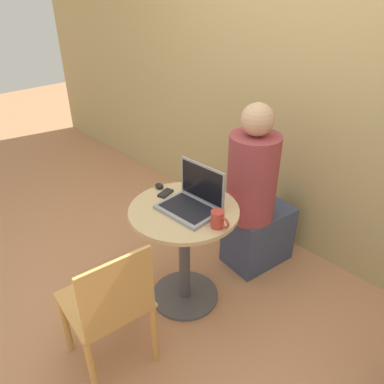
{
  "coord_description": "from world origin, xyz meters",
  "views": [
    {
      "loc": [
        1.37,
        -1.23,
        1.89
      ],
      "look_at": [
        0.02,
        0.05,
        0.8
      ],
      "focal_mm": 35.0,
      "sensor_mm": 36.0,
      "label": 1
    }
  ],
  "objects_px": {
    "person_seated": "(255,203)",
    "laptop": "(193,200)",
    "cell_phone": "(166,193)",
    "chair_empty": "(110,307)"
  },
  "relations": [
    {
      "from": "chair_empty",
      "to": "person_seated",
      "type": "bearing_deg",
      "value": 91.66
    },
    {
      "from": "chair_empty",
      "to": "laptop",
      "type": "bearing_deg",
      "value": 97.07
    },
    {
      "from": "laptop",
      "to": "person_seated",
      "type": "xyz_separation_m",
      "value": [
        0.05,
        0.55,
        -0.24
      ]
    },
    {
      "from": "laptop",
      "to": "person_seated",
      "type": "bearing_deg",
      "value": 85.27
    },
    {
      "from": "person_seated",
      "to": "chair_empty",
      "type": "bearing_deg",
      "value": -88.34
    },
    {
      "from": "laptop",
      "to": "person_seated",
      "type": "distance_m",
      "value": 0.6
    },
    {
      "from": "person_seated",
      "to": "laptop",
      "type": "bearing_deg",
      "value": -94.73
    },
    {
      "from": "cell_phone",
      "to": "chair_empty",
      "type": "relative_size",
      "value": 0.14
    },
    {
      "from": "cell_phone",
      "to": "person_seated",
      "type": "bearing_deg",
      "value": 63.81
    },
    {
      "from": "laptop",
      "to": "cell_phone",
      "type": "height_order",
      "value": "laptop"
    }
  ]
}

